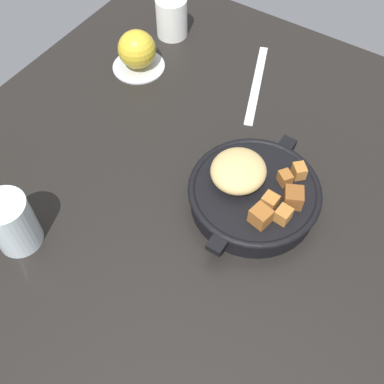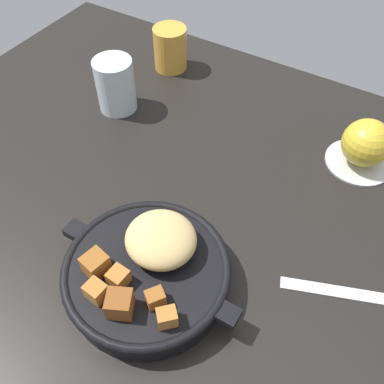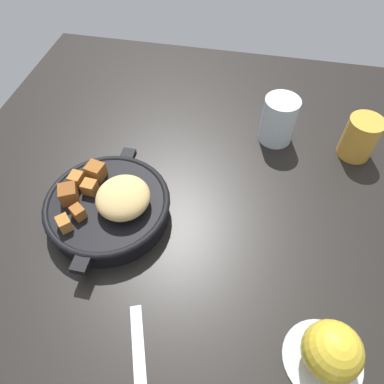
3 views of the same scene
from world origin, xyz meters
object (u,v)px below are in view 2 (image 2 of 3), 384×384
object	(u,v)px
red_apple	(366,143)
water_glass_tall	(115,85)
juice_glass_amber	(170,48)
cast_iron_skillet	(148,270)
butter_knife	(371,297)

from	to	relation	value
red_apple	water_glass_tall	distance (cm)	42.25
red_apple	water_glass_tall	size ratio (longest dim) A/B	0.79
juice_glass_amber	cast_iron_skillet	bearing A→B (deg)	-60.35
cast_iron_skillet	butter_knife	world-z (taller)	cast_iron_skillet
red_apple	juice_glass_amber	distance (cm)	40.66
cast_iron_skillet	red_apple	distance (cm)	38.40
red_apple	juice_glass_amber	world-z (taller)	juice_glass_amber
cast_iron_skillet	juice_glass_amber	world-z (taller)	same
butter_knife	water_glass_tall	bearing A→B (deg)	144.09
cast_iron_skillet	butter_knife	distance (cm)	27.96
red_apple	water_glass_tall	xyz separation A→B (cm)	(-41.37, -8.55, 0.39)
red_apple	butter_knife	xyz separation A→B (cm)	(8.43, -22.22, -4.13)
butter_knife	juice_glass_amber	xyz separation A→B (cm)	(-48.51, 29.06, 3.91)
cast_iron_skillet	juice_glass_amber	bearing A→B (deg)	119.65
butter_knife	water_glass_tall	distance (cm)	51.84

